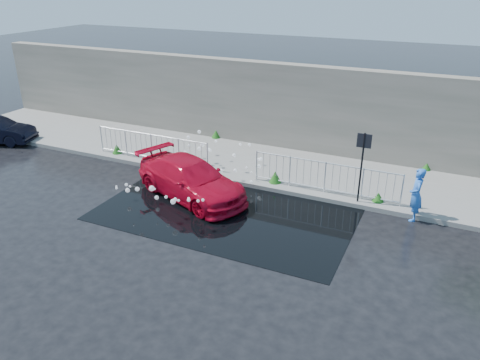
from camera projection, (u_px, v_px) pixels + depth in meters
The scene contains 12 objects.
ground at pixel (199, 221), 14.41m from camera, with size 90.00×90.00×0.00m, color black.
pavement at pixel (261, 164), 18.53m from camera, with size 30.00×4.00×0.15m, color slate.
curb at pixel (240, 182), 16.87m from camera, with size 30.00×0.25×0.16m, color slate.
retaining_wall at pixel (282, 106), 19.61m from camera, with size 30.00×0.60×3.50m, color #635F53.
puddle at pixel (228, 210), 15.05m from camera, with size 8.00×5.00×0.01m, color black.
sign_post at pixel (362, 157), 14.67m from camera, with size 0.45×0.06×2.50m.
railing_left at pixel (152, 146), 18.43m from camera, with size 5.05×0.05×1.10m.
railing_right at pixel (325, 176), 15.74m from camera, with size 5.05×0.05×1.10m.
weeds at pixel (247, 161), 18.09m from camera, with size 12.17×3.93×0.42m.
water_spray at pixel (198, 169), 16.43m from camera, with size 3.63×5.67×1.04m.
red_car at pixel (191, 179), 15.75m from camera, with size 1.81×4.44×1.29m, color #B80720.
person at pixel (416, 195), 14.18m from camera, with size 0.62×0.40×1.69m, color blue.
Camera 1 is at (6.47, -10.95, 7.02)m, focal length 35.00 mm.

